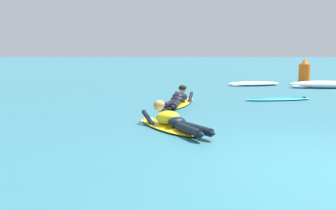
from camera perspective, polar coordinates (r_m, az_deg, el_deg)
name	(u,v)px	position (r m, az deg, el deg)	size (l,w,h in m)	color
ground_plane	(231,90)	(15.41, 8.67, 2.09)	(120.00, 120.00, 0.00)	#2D6B7A
surfer_near	(171,122)	(7.74, 0.42, -2.35)	(1.54, 2.34, 0.54)	yellow
surfer_far	(179,100)	(11.04, 1.49, 0.71)	(0.91, 2.56, 0.54)	yellow
drifting_surfboard	(279,99)	(12.53, 14.94, 0.79)	(2.08, 0.90, 0.16)	#2DB2D1
whitewater_front	(324,85)	(16.91, 20.67, 2.62)	(2.66, 0.86, 0.28)	white
whitewater_mid_left	(254,84)	(17.38, 11.67, 2.89)	(2.34, 1.41, 0.16)	white
channel_marker_buoy	(304,74)	(18.87, 18.20, 4.13)	(0.50, 0.50, 1.07)	#EA5B0F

